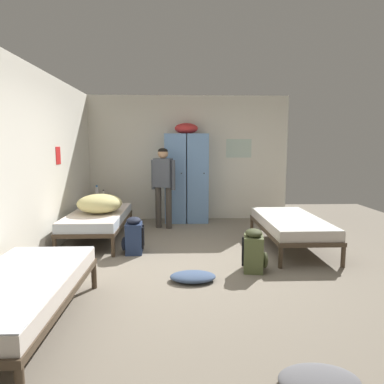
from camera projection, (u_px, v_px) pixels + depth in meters
ground_plane at (193, 263)px, 4.79m from camera, size 9.51×9.51×0.00m
room_backdrop at (116, 162)px, 5.83m from camera, size 4.36×6.00×2.67m
locker_bank at (186, 176)px, 7.33m from camera, size 0.90×0.55×2.07m
shelf_unit at (101, 207)px, 7.25m from camera, size 0.38×0.30×0.57m
bed_left_rear at (98, 218)px, 5.92m from camera, size 0.90×1.90×0.49m
bed_left_front at (17, 290)px, 2.98m from camera, size 0.90×1.90×0.49m
bed_right at (291, 224)px, 5.47m from camera, size 0.90×1.90×0.49m
bedding_heap at (100, 203)px, 5.81m from camera, size 0.74×0.76×0.32m
person_traveler at (163, 180)px, 6.72m from camera, size 0.47×0.30×1.56m
water_bottle at (97, 191)px, 7.22m from camera, size 0.07×0.07×0.22m
lotion_bottle at (104, 193)px, 7.17m from camera, size 0.05×0.05×0.13m
backpack_navy at (133, 236)px, 5.21m from camera, size 0.35×0.33×0.55m
backpack_olive at (254, 251)px, 4.47m from camera, size 0.37×0.36×0.55m
clothes_pile_denim at (193, 277)px, 4.16m from camera, size 0.55×0.37×0.10m
clothes_pile_grey at (319, 381)px, 2.33m from camera, size 0.55×0.38×0.08m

